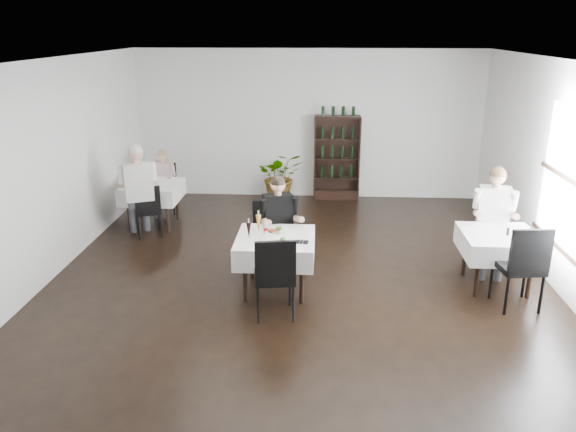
% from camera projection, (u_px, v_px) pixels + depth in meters
% --- Properties ---
extents(room_shell, '(9.00, 9.00, 9.00)m').
position_uv_depth(room_shell, '(298.00, 184.00, 7.15)').
color(room_shell, black).
rests_on(room_shell, ground).
extents(wine_shelf, '(0.90, 0.28, 1.75)m').
position_uv_depth(wine_shelf, '(337.00, 159.00, 11.41)').
color(wine_shelf, black).
rests_on(wine_shelf, ground).
extents(main_table, '(1.03, 1.03, 0.77)m').
position_uv_depth(main_table, '(275.00, 247.00, 7.46)').
color(main_table, black).
rests_on(main_table, ground).
extents(left_table, '(0.98, 0.98, 0.77)m').
position_uv_depth(left_table, '(152.00, 192.00, 9.96)').
color(left_table, black).
rests_on(left_table, ground).
extents(right_table, '(0.98, 0.98, 0.77)m').
position_uv_depth(right_table, '(499.00, 244.00, 7.57)').
color(right_table, black).
rests_on(right_table, ground).
extents(potted_tree, '(1.02, 0.92, 1.00)m').
position_uv_depth(potted_tree, '(280.00, 176.00, 11.48)').
color(potted_tree, '#2C5B1F').
rests_on(potted_tree, ground).
extents(main_chair_far, '(0.53, 0.53, 1.02)m').
position_uv_depth(main_chair_far, '(269.00, 231.00, 8.15)').
color(main_chair_far, black).
rests_on(main_chair_far, ground).
extents(main_chair_near, '(0.55, 0.55, 1.06)m').
position_uv_depth(main_chair_near, '(275.00, 273.00, 6.73)').
color(main_chair_near, black).
rests_on(main_chair_near, ground).
extents(left_chair_far, '(0.46, 0.47, 0.93)m').
position_uv_depth(left_chair_far, '(165.00, 184.00, 10.75)').
color(left_chair_far, black).
rests_on(left_chair_far, ground).
extents(left_chair_near, '(0.54, 0.54, 0.91)m').
position_uv_depth(left_chair_near, '(148.00, 207.00, 9.42)').
color(left_chair_near, black).
rests_on(left_chair_near, ground).
extents(right_chair_far, '(0.52, 0.53, 1.07)m').
position_uv_depth(right_chair_far, '(496.00, 230.00, 8.10)').
color(right_chair_far, black).
rests_on(right_chair_far, ground).
extents(right_chair_near, '(0.58, 0.59, 1.13)m').
position_uv_depth(right_chair_near, '(523.00, 262.00, 6.93)').
color(right_chair_near, black).
rests_on(right_chair_near, ground).
extents(diner_main, '(0.62, 0.66, 1.45)m').
position_uv_depth(diner_main, '(279.00, 219.00, 7.89)').
color(diner_main, '#3C3C43').
rests_on(diner_main, ground).
extents(diner_left_far, '(0.47, 0.47, 1.24)m').
position_uv_depth(diner_left_far, '(163.00, 178.00, 10.50)').
color(diner_left_far, '#3C3C43').
rests_on(diner_left_far, ground).
extents(diner_left_near, '(0.72, 0.76, 1.62)m').
position_uv_depth(diner_left_near, '(138.00, 184.00, 9.25)').
color(diner_left_near, '#3C3C43').
rests_on(diner_left_near, ground).
extents(diner_right_far, '(0.63, 0.66, 1.56)m').
position_uv_depth(diner_right_far, '(494.00, 213.00, 7.94)').
color(diner_right_far, '#3C3C43').
rests_on(diner_right_far, ground).
extents(plate_far, '(0.30, 0.30, 0.08)m').
position_uv_depth(plate_far, '(275.00, 231.00, 7.56)').
color(plate_far, white).
rests_on(plate_far, main_table).
extents(plate_near, '(0.23, 0.23, 0.07)m').
position_uv_depth(plate_near, '(279.00, 242.00, 7.18)').
color(plate_near, white).
rests_on(plate_near, main_table).
extents(pilsner_dark, '(0.07, 0.07, 0.28)m').
position_uv_depth(pilsner_dark, '(249.00, 231.00, 7.30)').
color(pilsner_dark, black).
rests_on(pilsner_dark, main_table).
extents(pilsner_lager, '(0.07, 0.07, 0.32)m').
position_uv_depth(pilsner_lager, '(259.00, 224.00, 7.51)').
color(pilsner_lager, '#C18B31').
rests_on(pilsner_lager, main_table).
extents(coke_bottle, '(0.06, 0.06, 0.23)m').
position_uv_depth(coke_bottle, '(266.00, 228.00, 7.46)').
color(coke_bottle, silver).
rests_on(coke_bottle, main_table).
extents(napkin_cutlery, '(0.18, 0.19, 0.02)m').
position_uv_depth(napkin_cutlery, '(302.00, 242.00, 7.22)').
color(napkin_cutlery, black).
rests_on(napkin_cutlery, main_table).
extents(pepper_mill, '(0.04, 0.04, 0.10)m').
position_uv_depth(pepper_mill, '(508.00, 232.00, 7.45)').
color(pepper_mill, black).
rests_on(pepper_mill, right_table).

